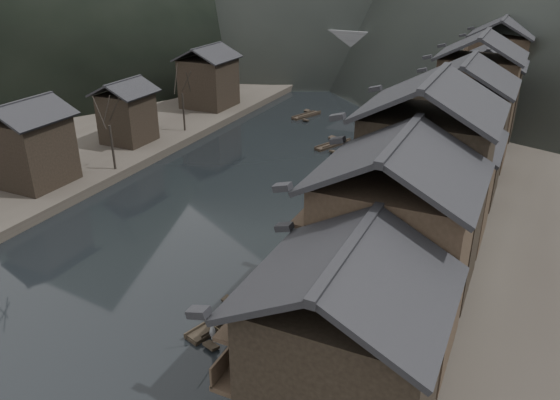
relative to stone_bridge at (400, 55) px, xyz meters
The scene contains 12 objects.
water 72.18m from the stone_bridge, 90.00° to the right, with size 300.00×300.00×0.00m, color black.
left_bank 47.64m from the stone_bridge, 137.56° to the right, with size 40.00×200.00×1.20m, color #2D2823.
stilt_houses 55.57m from the stone_bridge, 71.84° to the right, with size 9.00×67.60×15.89m.
left_houses 55.79m from the stone_bridge, 111.56° to the right, with size 8.10×53.20×8.73m.
bare_trees 63.93m from the stone_bridge, 105.42° to the right, with size 3.42×44.71×6.84m.
moored_sampans 52.97m from the stone_bridge, 76.83° to the right, with size 3.10×61.13×0.47m.
midriver_boats 25.03m from the stone_bridge, 94.03° to the right, with size 10.74×33.17×0.45m.
stone_bridge is the anchor object (origin of this frame).
hero_sampan 73.05m from the stone_bridge, 84.69° to the right, with size 2.51×5.36×0.44m.
cargo_heap 72.77m from the stone_bridge, 84.73° to the right, with size 1.17×1.54×0.70m, color black.
boatman 74.80m from the stone_bridge, 84.39° to the right, with size 0.66×0.43×1.81m, color slate.
bamboo_pole 74.74m from the stone_bridge, 84.24° to the right, with size 0.06×0.06×4.27m, color #8C7A51.
Camera 1 is at (22.36, -24.68, 21.93)m, focal length 35.00 mm.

